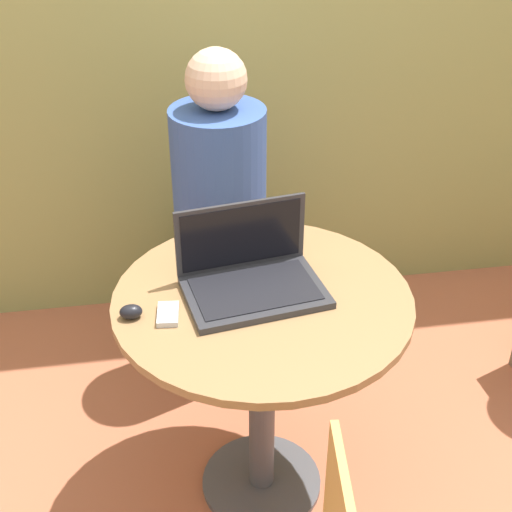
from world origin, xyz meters
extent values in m
plane|color=#B26042|center=(0.00, 0.00, 0.00)|extent=(12.00, 12.00, 0.00)
cylinder|color=#4C4C51|center=(0.00, 0.00, 0.01)|extent=(0.39, 0.39, 0.02)
cylinder|color=#4C4C51|center=(0.00, 0.00, 0.38)|extent=(0.08, 0.08, 0.72)
cylinder|color=olive|center=(0.00, 0.00, 0.75)|extent=(0.83, 0.83, 0.02)
cube|color=#2D2D33|center=(-0.02, 0.01, 0.77)|extent=(0.41, 0.31, 0.02)
cube|color=black|center=(-0.02, 0.01, 0.79)|extent=(0.36, 0.25, 0.00)
cube|color=#2D2D33|center=(-0.04, 0.13, 0.89)|extent=(0.37, 0.07, 0.20)
cube|color=black|center=(-0.04, 0.13, 0.89)|extent=(0.34, 0.06, 0.18)
cube|color=silver|center=(-0.26, -0.05, 0.77)|extent=(0.06, 0.10, 0.02)
ellipsoid|color=black|center=(-0.36, -0.04, 0.78)|extent=(0.06, 0.04, 0.04)
cube|color=brown|center=(-0.04, 0.77, 0.23)|extent=(0.32, 0.47, 0.45)
cylinder|color=#38569E|center=(-0.04, 0.65, 0.75)|extent=(0.33, 0.33, 0.61)
sphere|color=beige|center=(-0.04, 0.65, 1.16)|extent=(0.20, 0.20, 0.20)
camera|label=1|loc=(-0.27, -1.56, 1.91)|focal=50.00mm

